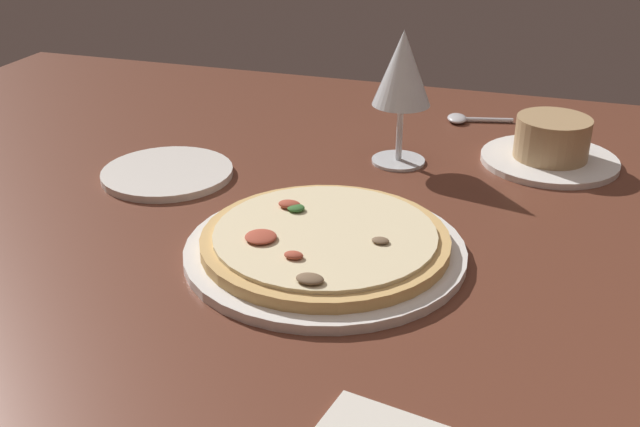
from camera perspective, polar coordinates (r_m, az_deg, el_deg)
The scene contains 6 objects.
dining_table at distance 82.19cm, azimuth -0.35°, elevation -2.15°, with size 150.00×110.00×4.00cm, color brown.
pizza_main at distance 74.98cm, azimuth 0.36°, elevation -2.32°, with size 27.85×27.85×3.30cm.
ramekin_on_saucer at distance 100.90cm, azimuth 16.93°, elevation 4.89°, with size 17.25×17.25×6.03cm.
wine_glass_far at distance 94.45cm, azimuth 6.19°, elevation 10.42°, with size 7.24×7.24×16.93cm.
side_plate at distance 95.08cm, azimuth -11.36°, elevation 3.00°, with size 15.98×15.98×0.90cm, color silver.
spoon at distance 114.29cm, azimuth 10.76°, elevation 6.99°, with size 9.80×4.56×1.00cm.
Camera 1 is at (22.87, -68.81, 40.70)cm, focal length 42.72 mm.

